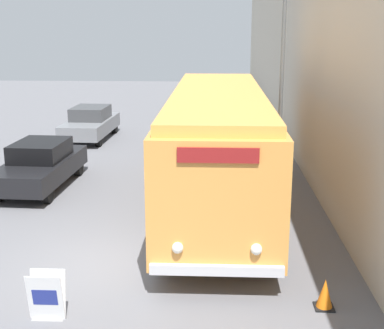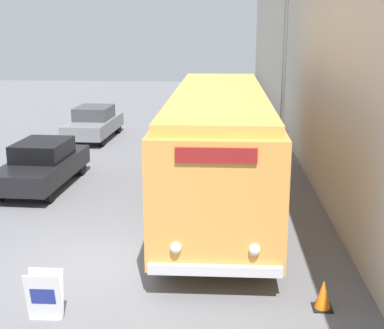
{
  "view_description": "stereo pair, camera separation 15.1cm",
  "coord_description": "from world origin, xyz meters",
  "px_view_note": "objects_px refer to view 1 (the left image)",
  "views": [
    {
      "loc": [
        2.54,
        -10.57,
        5.1
      ],
      "look_at": [
        1.97,
        1.61,
        1.93
      ],
      "focal_mm": 50.0,
      "sensor_mm": 36.0,
      "label": 1
    },
    {
      "loc": [
        2.69,
        -10.56,
        5.1
      ],
      "look_at": [
        1.97,
        1.61,
        1.93
      ],
      "focal_mm": 50.0,
      "sensor_mm": 36.0,
      "label": 2
    }
  ],
  "objects_px": {
    "streetlamp": "(283,58)",
    "vintage_bus": "(217,141)",
    "parked_car_mid": "(90,123)",
    "parked_car_near": "(40,165)",
    "traffic_cone": "(325,294)",
    "sign_board": "(47,297)"
  },
  "relations": [
    {
      "from": "sign_board",
      "to": "vintage_bus",
      "type": "bearing_deg",
      "value": 65.24
    },
    {
      "from": "parked_car_near",
      "to": "traffic_cone",
      "type": "xyz_separation_m",
      "value": [
        7.71,
        -7.36,
        -0.47
      ]
    },
    {
      "from": "vintage_bus",
      "to": "streetlamp",
      "type": "height_order",
      "value": "streetlamp"
    },
    {
      "from": "parked_car_near",
      "to": "parked_car_mid",
      "type": "bearing_deg",
      "value": 93.91
    },
    {
      "from": "parked_car_near",
      "to": "vintage_bus",
      "type": "bearing_deg",
      "value": -11.35
    },
    {
      "from": "parked_car_near",
      "to": "traffic_cone",
      "type": "height_order",
      "value": "parked_car_near"
    },
    {
      "from": "vintage_bus",
      "to": "traffic_cone",
      "type": "xyz_separation_m",
      "value": [
        2.01,
        -5.92,
        -1.6
      ]
    },
    {
      "from": "sign_board",
      "to": "streetlamp",
      "type": "relative_size",
      "value": 0.14
    },
    {
      "from": "parked_car_mid",
      "to": "traffic_cone",
      "type": "distance_m",
      "value": 16.93
    },
    {
      "from": "vintage_bus",
      "to": "parked_car_mid",
      "type": "bearing_deg",
      "value": 122.8
    },
    {
      "from": "sign_board",
      "to": "parked_car_mid",
      "type": "bearing_deg",
      "value": 100.27
    },
    {
      "from": "streetlamp",
      "to": "parked_car_near",
      "type": "xyz_separation_m",
      "value": [
        -7.65,
        -0.22,
        -3.4
      ]
    },
    {
      "from": "sign_board",
      "to": "traffic_cone",
      "type": "distance_m",
      "value": 5.07
    },
    {
      "from": "vintage_bus",
      "to": "parked_car_mid",
      "type": "height_order",
      "value": "vintage_bus"
    },
    {
      "from": "streetlamp",
      "to": "parked_car_near",
      "type": "distance_m",
      "value": 8.38
    },
    {
      "from": "streetlamp",
      "to": "parked_car_mid",
      "type": "bearing_deg",
      "value": 136.47
    },
    {
      "from": "traffic_cone",
      "to": "vintage_bus",
      "type": "bearing_deg",
      "value": 108.75
    },
    {
      "from": "streetlamp",
      "to": "vintage_bus",
      "type": "bearing_deg",
      "value": -139.72
    },
    {
      "from": "vintage_bus",
      "to": "streetlamp",
      "type": "bearing_deg",
      "value": 40.28
    },
    {
      "from": "vintage_bus",
      "to": "parked_car_mid",
      "type": "xyz_separation_m",
      "value": [
        -5.84,
        9.07,
        -1.14
      ]
    },
    {
      "from": "vintage_bus",
      "to": "streetlamp",
      "type": "relative_size",
      "value": 1.79
    },
    {
      "from": "vintage_bus",
      "to": "parked_car_near",
      "type": "relative_size",
      "value": 2.52
    }
  ]
}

